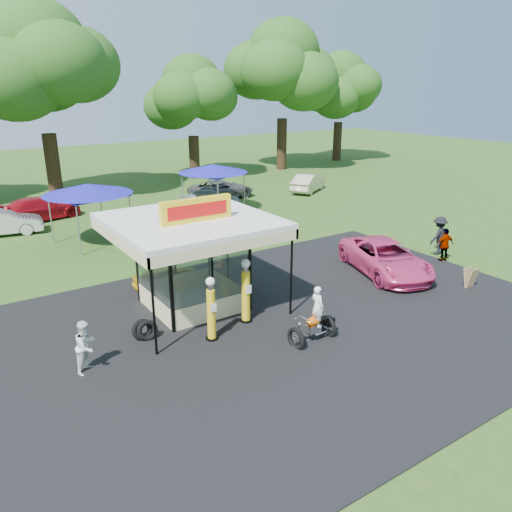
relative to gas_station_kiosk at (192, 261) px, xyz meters
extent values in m
plane|color=#284E18|center=(2.00, -4.99, -1.78)|extent=(120.00, 120.00, 0.00)
cube|color=black|center=(2.00, -2.99, -1.76)|extent=(20.00, 14.00, 0.04)
cube|color=white|center=(0.00, 0.01, -1.75)|extent=(3.00, 3.00, 0.06)
cube|color=white|center=(0.00, 0.01, 1.51)|extent=(5.40, 5.40, 0.18)
cube|color=gold|center=(0.00, -0.49, 2.00)|extent=(2.60, 0.25, 0.80)
cube|color=red|center=(0.00, -0.62, 2.00)|extent=(2.21, 0.02, 0.45)
cylinder|color=black|center=(-2.55, -2.54, -0.18)|extent=(0.08, 0.08, 3.20)
cylinder|color=black|center=(2.55, -2.54, -0.18)|extent=(0.08, 0.08, 3.20)
cylinder|color=black|center=(-0.68, -2.63, -1.74)|extent=(0.40, 0.40, 0.09)
cylinder|color=gold|center=(-0.68, -2.63, -0.86)|extent=(0.28, 0.28, 1.65)
cylinder|color=silver|center=(-0.68, -2.63, 0.05)|extent=(0.18, 0.18, 0.18)
sphere|color=white|center=(-0.68, -2.63, 0.24)|extent=(0.29, 0.29, 0.29)
cube|color=white|center=(-0.68, -2.79, -0.59)|extent=(0.20, 0.02, 0.28)
cylinder|color=black|center=(0.92, -2.15, -1.73)|extent=(0.43, 0.43, 0.10)
cylinder|color=gold|center=(0.92, -2.15, -0.80)|extent=(0.29, 0.29, 1.76)
cylinder|color=silver|center=(0.92, -2.15, 0.17)|extent=(0.20, 0.20, 0.20)
sphere|color=white|center=(0.92, -2.15, 0.37)|extent=(0.31, 0.31, 0.31)
cube|color=white|center=(0.92, -2.32, -0.51)|extent=(0.22, 0.02, 0.29)
torus|color=black|center=(1.25, -4.52, -1.47)|extent=(0.19, 0.77, 0.76)
torus|color=black|center=(2.61, -4.45, -1.47)|extent=(0.19, 0.77, 0.76)
cube|color=silver|center=(1.98, -4.48, -1.33)|extent=(0.51, 0.28, 0.27)
ellipsoid|color=#E45C10|center=(1.98, -4.48, -1.08)|extent=(0.58, 0.33, 0.27)
cube|color=black|center=(2.29, -4.46, -1.13)|extent=(0.51, 0.26, 0.09)
cube|color=black|center=(2.64, -4.44, -1.28)|extent=(0.33, 0.33, 0.25)
cylinder|color=silver|center=(1.39, -4.51, -1.15)|extent=(0.40, 0.08, 0.81)
cylinder|color=silver|center=(1.53, -4.51, -0.83)|extent=(0.08, 0.55, 0.05)
sphere|color=silver|center=(1.37, -4.52, -1.01)|extent=(0.15, 0.15, 0.15)
imported|color=white|center=(2.11, -4.47, -0.60)|extent=(0.35, 0.51, 1.36)
torus|color=black|center=(-2.41, -1.50, -1.43)|extent=(0.72, 0.36, 0.72)
torus|color=black|center=(-2.53, -1.36, -1.43)|extent=(0.70, 0.36, 0.72)
cube|color=#593819|center=(10.09, -4.68, -1.36)|extent=(0.47, 0.22, 0.84)
cube|color=#593819|center=(10.09, -4.47, -1.36)|extent=(0.47, 0.22, 0.84)
imported|color=gold|center=(0.00, 2.21, -1.30)|extent=(2.82, 1.13, 0.96)
imported|color=#E13D7D|center=(8.47, -1.53, -1.07)|extent=(3.83, 5.62, 1.43)
imported|color=white|center=(-4.52, -2.26, -1.00)|extent=(0.96, 0.95, 1.57)
imported|color=black|center=(12.57, -1.13, -0.85)|extent=(1.28, 0.83, 1.87)
imported|color=gray|center=(11.94, -1.95, -0.99)|extent=(1.00, 0.61, 1.58)
imported|color=silver|center=(-4.44, 14.12, -1.10)|extent=(4.35, 2.12, 1.37)
imported|color=#A20C16|center=(-2.01, 16.35, -1.08)|extent=(5.22, 3.23, 1.41)
imported|color=#A6A7AB|center=(7.76, 12.96, -1.09)|extent=(4.34, 2.66, 1.38)
imported|color=#555657|center=(10.15, 15.57, -1.12)|extent=(4.81, 2.31, 1.32)
imported|color=beige|center=(16.89, 13.98, -1.10)|extent=(4.30, 3.40, 1.37)
cylinder|color=gray|center=(-2.20, 11.41, -0.55)|extent=(0.06, 0.06, 2.46)
cylinder|color=gray|center=(0.68, 11.41, -0.55)|extent=(0.06, 0.06, 2.46)
cylinder|color=gray|center=(-2.20, 8.53, -0.55)|extent=(0.06, 0.06, 2.46)
cylinder|color=gray|center=(0.68, 8.53, -0.55)|extent=(0.06, 0.06, 2.46)
cube|color=#1B19A5|center=(-0.76, 9.97, 0.74)|extent=(3.07, 3.07, 0.12)
cone|color=#1B19A5|center=(-0.76, 9.97, 1.06)|extent=(4.43, 4.43, 0.51)
cylinder|color=gray|center=(6.39, 13.84, -0.57)|extent=(0.06, 0.06, 2.42)
cylinder|color=gray|center=(9.21, 13.84, -0.57)|extent=(0.06, 0.06, 2.42)
cylinder|color=gray|center=(6.39, 11.02, -0.57)|extent=(0.06, 0.06, 2.42)
cylinder|color=gray|center=(9.21, 11.02, -0.57)|extent=(0.06, 0.06, 2.42)
cube|color=#1B19A5|center=(7.80, 12.43, 0.69)|extent=(3.02, 3.02, 0.12)
cone|color=#1B19A5|center=(7.80, 12.43, 1.01)|extent=(4.35, 4.35, 0.50)
cylinder|color=black|center=(0.24, 22.18, 0.50)|extent=(0.98, 0.98, 4.57)
ellipsoid|color=#214F16|center=(0.24, 22.18, 6.45)|extent=(10.97, 10.97, 9.40)
cylinder|color=black|center=(12.40, 24.17, 0.02)|extent=(0.90, 0.90, 3.60)
ellipsoid|color=#214F16|center=(12.40, 24.17, 4.62)|extent=(8.40, 8.40, 7.20)
cylinder|color=black|center=(21.61, 23.83, 0.60)|extent=(0.95, 0.95, 4.76)
ellipsoid|color=#214F16|center=(21.61, 23.83, 6.68)|extent=(11.11, 11.11, 9.52)
cylinder|color=black|center=(30.21, 25.40, 0.22)|extent=(0.90, 0.90, 4.01)
ellipsoid|color=#214F16|center=(30.21, 25.40, 5.24)|extent=(9.04, 9.04, 7.75)
camera|label=1|loc=(-7.44, -15.32, 6.01)|focal=35.00mm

